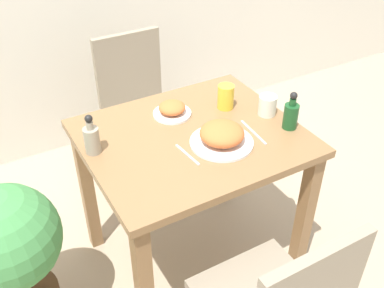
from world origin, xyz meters
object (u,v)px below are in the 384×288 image
at_px(juice_glass, 226,97).
at_px(condiment_bottle, 291,114).
at_px(potted_plant_left, 11,254).
at_px(chair_far, 138,103).
at_px(side_plate, 173,109).
at_px(sauce_bottle, 92,138).
at_px(food_plate, 222,135).
at_px(drink_cup, 267,105).

relative_size(juice_glass, condiment_bottle, 0.65).
relative_size(juice_glass, potted_plant_left, 0.14).
xyz_separation_m(chair_far, juice_glass, (0.17, -0.65, 0.32)).
height_order(side_plate, sauce_bottle, sauce_bottle).
bearing_deg(chair_far, food_plate, -89.94).
distance_m(drink_cup, juice_glass, 0.19).
distance_m(food_plate, drink_cup, 0.32).
relative_size(side_plate, potted_plant_left, 0.22).
relative_size(juice_glass, sauce_bottle, 0.65).
bearing_deg(chair_far, potted_plant_left, -139.20).
height_order(drink_cup, potted_plant_left, drink_cup).
xyz_separation_m(side_plate, drink_cup, (0.37, -0.21, 0.02)).
height_order(drink_cup, sauce_bottle, sauce_bottle).
bearing_deg(side_plate, condiment_bottle, -41.14).
xyz_separation_m(drink_cup, potted_plant_left, (-1.19, 0.03, -0.34)).
bearing_deg(sauce_bottle, juice_glass, 2.55).
bearing_deg(food_plate, potted_plant_left, 172.31).
distance_m(food_plate, potted_plant_left, 0.96).
bearing_deg(side_plate, drink_cup, -28.92).
xyz_separation_m(food_plate, sauce_bottle, (-0.48, 0.21, 0.03)).
relative_size(sauce_bottle, potted_plant_left, 0.22).
relative_size(chair_far, drink_cup, 9.87).
bearing_deg(potted_plant_left, sauce_bottle, 12.02).
xyz_separation_m(drink_cup, sauce_bottle, (-0.78, 0.11, 0.02)).
bearing_deg(sauce_bottle, chair_far, 54.77).
height_order(chair_far, food_plate, chair_far).
relative_size(chair_far, side_plate, 5.22).
bearing_deg(condiment_bottle, potted_plant_left, 172.34).
bearing_deg(drink_cup, food_plate, -162.81).
distance_m(condiment_bottle, potted_plant_left, 1.27).
xyz_separation_m(sauce_bottle, condiment_bottle, (0.80, -0.25, 0.00)).
bearing_deg(side_plate, food_plate, -76.68).
bearing_deg(chair_far, drink_cup, -68.99).
bearing_deg(drink_cup, chair_far, 111.01).
distance_m(juice_glass, sauce_bottle, 0.65).
bearing_deg(drink_cup, side_plate, 151.08).
distance_m(drink_cup, condiment_bottle, 0.14).
height_order(side_plate, juice_glass, juice_glass).
distance_m(sauce_bottle, potted_plant_left, 0.55).
bearing_deg(food_plate, sauce_bottle, 156.72).
xyz_separation_m(side_plate, potted_plant_left, (-0.82, -0.18, -0.32)).
bearing_deg(side_plate, potted_plant_left, -167.52).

